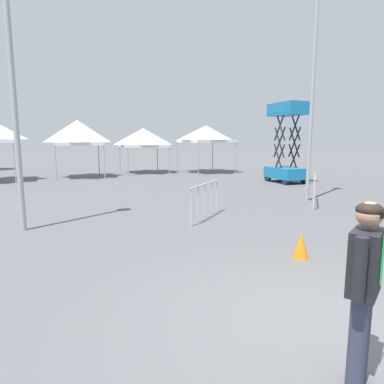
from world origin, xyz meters
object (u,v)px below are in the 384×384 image
canopy_tent_center (206,134)px  traffic_cone_lot_center (301,245)px  canopy_tent_left_of_center (143,138)px  crowd_barrier_mid_lot (205,194)px  crowd_barrier_by_lift (314,185)px  light_pole_opposite_side (11,57)px  scissor_lift (286,159)px  light_pole_near_lift (314,57)px  canopy_tent_right_of_center (78,133)px  person_foreground (364,281)px

canopy_tent_center → traffic_cone_lot_center: size_ratio=6.63×
canopy_tent_center → canopy_tent_left_of_center: bearing=157.1°
crowd_barrier_mid_lot → traffic_cone_lot_center: size_ratio=3.17×
crowd_barrier_mid_lot → crowd_barrier_by_lift: size_ratio=1.08×
light_pole_opposite_side → crowd_barrier_by_lift: light_pole_opposite_side is taller
scissor_lift → light_pole_near_lift: 7.08m
canopy_tent_right_of_center → canopy_tent_center: size_ratio=1.04×
light_pole_near_lift → crowd_barrier_by_lift: size_ratio=6.29×
scissor_lift → traffic_cone_lot_center: (-8.07, -9.62, -1.03)m
canopy_tent_left_of_center → crowd_barrier_mid_lot: canopy_tent_left_of_center is taller
canopy_tent_center → crowd_barrier_by_lift: 13.18m
light_pole_near_lift → crowd_barrier_by_lift: bearing=-120.1°
crowd_barrier_mid_lot → traffic_cone_lot_center: (0.11, -3.84, -0.49)m
canopy_tent_left_of_center → crowd_barrier_by_lift: canopy_tent_left_of_center is taller
canopy_tent_left_of_center → light_pole_near_lift: light_pole_near_lift is taller
person_foreground → traffic_cone_lot_center: (2.04, 2.88, -0.77)m
canopy_tent_left_of_center → scissor_lift: size_ratio=0.75×
scissor_lift → canopy_tent_left_of_center: bearing=121.0°
light_pole_near_lift → crowd_barrier_mid_lot: (-5.00, -0.94, -4.61)m
crowd_barrier_by_lift → traffic_cone_lot_center: crowd_barrier_by_lift is taller
canopy_tent_center → scissor_lift: scissor_lift is taller
scissor_lift → traffic_cone_lot_center: bearing=-130.0°
crowd_barrier_by_lift → crowd_barrier_mid_lot: bearing=-178.1°
canopy_tent_left_of_center → person_foreground: (-4.74, -21.43, -1.48)m
person_foreground → traffic_cone_lot_center: size_ratio=3.42×
crowd_barrier_mid_lot → light_pole_opposite_side: bearing=169.6°
traffic_cone_lot_center → canopy_tent_center: bearing=67.8°
light_pole_opposite_side → crowd_barrier_by_lift: (9.43, -0.74, -3.56)m
canopy_tent_left_of_center → canopy_tent_center: bearing=-22.9°
canopy_tent_right_of_center → light_pole_near_lift: light_pole_near_lift is taller
canopy_tent_right_of_center → scissor_lift: scissor_lift is taller
scissor_lift → crowd_barrier_mid_lot: scissor_lift is taller
canopy_tent_left_of_center → crowd_barrier_mid_lot: (-2.81, -14.71, -1.76)m
canopy_tent_right_of_center → canopy_tent_center: 8.82m
canopy_tent_center → crowd_barrier_mid_lot: size_ratio=2.09×
canopy_tent_left_of_center → traffic_cone_lot_center: 18.88m
canopy_tent_right_of_center → traffic_cone_lot_center: (1.94, -17.40, -2.55)m
light_pole_near_lift → light_pole_opposite_side: size_ratio=1.27×
canopy_tent_right_of_center → scissor_lift: (10.01, -7.78, -1.51)m
canopy_tent_left_of_center → person_foreground: bearing=-102.5°
person_foreground → crowd_barrier_mid_lot: size_ratio=1.08×
canopy_tent_right_of_center → light_pole_opposite_side: 13.12m
traffic_cone_lot_center → scissor_lift: bearing=50.0°
canopy_tent_center → light_pole_opposite_side: bearing=-134.5°
canopy_tent_right_of_center → crowd_barrier_mid_lot: size_ratio=2.18×
scissor_lift → person_foreground: size_ratio=2.44×
light_pole_opposite_side → crowd_barrier_by_lift: size_ratio=4.95×
crowd_barrier_mid_lot → traffic_cone_lot_center: crowd_barrier_mid_lot is taller
crowd_barrier_by_lift → light_pole_near_lift: bearing=59.9°
scissor_lift → light_pole_opposite_side: size_ratio=0.58×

